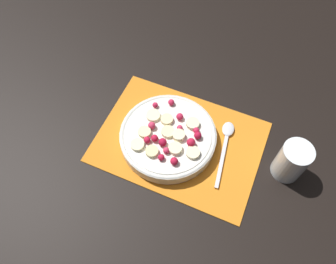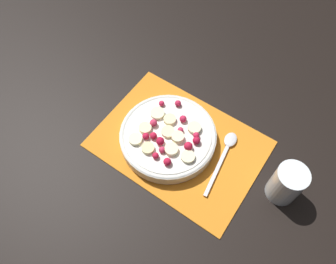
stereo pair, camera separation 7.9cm
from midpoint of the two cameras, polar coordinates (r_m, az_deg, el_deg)
name	(u,v)px [view 1 (the left image)]	position (r m, az deg, el deg)	size (l,w,h in m)	color
ground_plane	(179,142)	(0.83, -0.71, -1.99)	(3.00, 3.00, 0.00)	black
placemat	(179,141)	(0.83, -0.71, -1.89)	(0.41, 0.29, 0.01)	orange
fruit_bowl	(168,136)	(0.81, -2.78, -0.99)	(0.24, 0.24, 0.06)	silver
spoon	(226,139)	(0.83, 7.44, -1.47)	(0.05, 0.19, 0.01)	silver
drinking_glass	(292,161)	(0.79, 18.08, -5.12)	(0.07, 0.07, 0.10)	white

